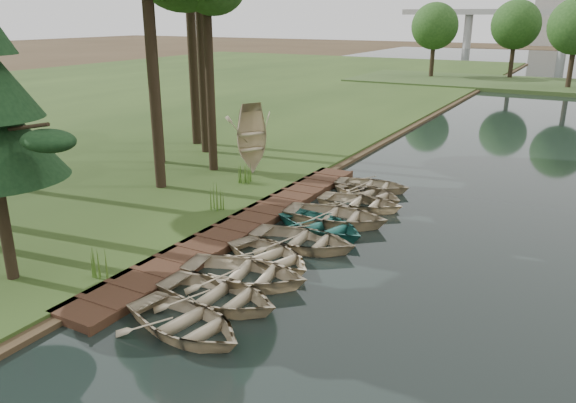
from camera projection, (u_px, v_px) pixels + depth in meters
The scene contains 19 objects.
ground at pixel (285, 236), 19.68m from camera, with size 300.00×300.00×0.00m, color #3D2F1D.
boardwalk at pixel (246, 224), 20.37m from camera, with size 1.60×16.00×0.30m, color #382215.
far_trees at pixel (566, 25), 56.93m from camera, with size 45.60×5.60×8.80m.
building_b at pixel (552, 21), 140.26m from camera, with size 8.00×8.00×12.00m, color #A5A5A0.
rowboat_0 at pixel (185, 319), 13.48m from camera, with size 2.46×3.44×0.71m, color #C0AE8B.
rowboat_1 at pixel (218, 292), 14.79m from camera, with size 2.51×3.52×0.73m, color #C0AE8B.
rowboat_2 at pixel (245, 270), 16.01m from camera, with size 2.65×3.72×0.77m, color #C0AE8B.
rowboat_3 at pixel (270, 254), 17.25m from camera, with size 2.31×3.23×0.67m, color #C0AE8B.
rowboat_4 at pixel (303, 237), 18.40m from camera, with size 2.57×3.60×0.74m, color #C0AE8B.
rowboat_5 at pixel (322, 223), 19.70m from camera, with size 2.50×3.50×0.72m, color #2B786E.
rowboat_6 at pixel (336, 213), 20.53m from camera, with size 2.76×3.87×0.80m, color #C0AE8B.
rowboat_7 at pixel (360, 200), 22.14m from camera, with size 2.42×3.39×0.70m, color #C0AE8B.
rowboat_8 at pixel (369, 192), 23.30m from camera, with size 2.27×3.18×0.66m, color #C0AE8B.
rowboat_9 at pixel (372, 183), 24.41m from camera, with size 2.31×3.24×0.67m, color #C0AE8B.
stored_rowboat at pixel (252, 166), 26.25m from camera, with size 2.35×3.28×0.68m, color #C0AE8B.
reeds_0 at pixel (102, 262), 15.79m from camera, with size 0.60×0.60×0.88m, color #3F661E.
reeds_1 at pixel (217, 198), 21.19m from camera, with size 0.60×0.60×0.97m, color #3F661E.
reeds_2 at pixel (242, 172), 24.69m from camera, with size 0.60×0.60×0.93m, color #3F661E.
reeds_3 at pixel (248, 173), 24.74m from camera, with size 0.60×0.60×0.85m, color #3F661E.
Camera 1 is at (9.00, -15.93, 7.36)m, focal length 35.00 mm.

